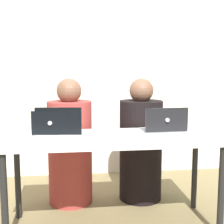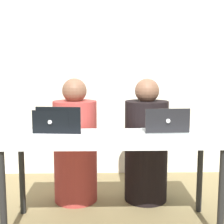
# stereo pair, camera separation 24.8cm
# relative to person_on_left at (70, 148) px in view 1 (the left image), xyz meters

# --- Properties ---
(back_wall) EXTENTS (4.50, 0.10, 2.48)m
(back_wall) POSITION_rel_person_on_left_xyz_m (0.34, 0.84, 0.71)
(back_wall) COLOR silver
(back_wall) RESTS_ON ground
(desk) EXTENTS (1.68, 0.62, 0.75)m
(desk) POSITION_rel_person_on_left_xyz_m (0.34, -0.54, 0.15)
(desk) COLOR silver
(desk) RESTS_ON ground
(person_on_left) EXTENTS (0.44, 0.44, 1.19)m
(person_on_left) POSITION_rel_person_on_left_xyz_m (0.00, 0.00, 0.00)
(person_on_left) COLOR #9B3530
(person_on_left) RESTS_ON ground
(person_on_right) EXTENTS (0.44, 0.44, 1.19)m
(person_on_right) POSITION_rel_person_on_left_xyz_m (0.68, 0.00, -0.00)
(person_on_right) COLOR black
(person_on_right) RESTS_ON ground
(laptop_back_left) EXTENTS (0.31, 0.25, 0.20)m
(laptop_back_left) POSITION_rel_person_on_left_xyz_m (-0.13, -0.46, 0.27)
(laptop_back_left) COLOR silver
(laptop_back_left) RESTS_ON desk
(laptop_front_left) EXTENTS (0.39, 0.29, 0.23)m
(laptop_front_left) POSITION_rel_person_on_left_xyz_m (-0.09, -0.60, 0.28)
(laptop_front_left) COLOR silver
(laptop_front_left) RESTS_ON desk
(laptop_back_right) EXTENTS (0.37, 0.25, 0.21)m
(laptop_back_right) POSITION_rel_person_on_left_xyz_m (0.78, -0.44, 0.27)
(laptop_back_right) COLOR #B1B9B8
(laptop_back_right) RESTS_ON desk
(water_glass_center) EXTENTS (0.06, 0.06, 0.09)m
(water_glass_center) POSITION_rel_person_on_left_xyz_m (0.33, -0.72, 0.27)
(water_glass_center) COLOR silver
(water_glass_center) RESTS_ON desk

